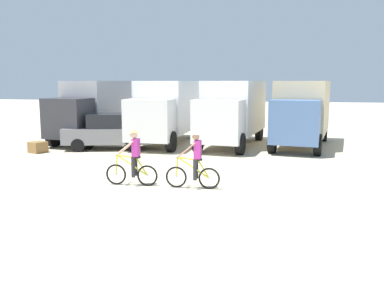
{
  "coord_description": "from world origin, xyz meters",
  "views": [
    {
      "loc": [
        2.45,
        -10.24,
        3.33
      ],
      "look_at": [
        -0.35,
        4.34,
        1.1
      ],
      "focal_mm": 39.15,
      "sensor_mm": 36.0,
      "label": 1
    }
  ],
  "objects_px": {
    "box_truck_grey_hauler": "(100,108)",
    "sedan_parked": "(109,131)",
    "supply_crate": "(38,147)",
    "box_truck_tan_camper": "(302,110)",
    "cyclist_orange_shirt": "(133,160)",
    "box_truck_avon_van": "(167,109)",
    "box_truck_white_box": "(233,110)",
    "cyclist_cowboy_hat": "(194,162)"
  },
  "relations": [
    {
      "from": "box_truck_white_box",
      "to": "box_truck_tan_camper",
      "type": "height_order",
      "value": "same"
    },
    {
      "from": "sedan_parked",
      "to": "box_truck_white_box",
      "type": "bearing_deg",
      "value": 22.74
    },
    {
      "from": "cyclist_cowboy_hat",
      "to": "supply_crate",
      "type": "bearing_deg",
      "value": 148.57
    },
    {
      "from": "box_truck_white_box",
      "to": "box_truck_tan_camper",
      "type": "xyz_separation_m",
      "value": [
        3.53,
        0.38,
        0.0
      ]
    },
    {
      "from": "sedan_parked",
      "to": "supply_crate",
      "type": "distance_m",
      "value": 3.37
    },
    {
      "from": "box_truck_avon_van",
      "to": "cyclist_orange_shirt",
      "type": "bearing_deg",
      "value": -82.49
    },
    {
      "from": "box_truck_avon_van",
      "to": "box_truck_white_box",
      "type": "bearing_deg",
      "value": -0.84
    },
    {
      "from": "box_truck_grey_hauler",
      "to": "box_truck_white_box",
      "type": "relative_size",
      "value": 1.01
    },
    {
      "from": "box_truck_tan_camper",
      "to": "sedan_parked",
      "type": "relative_size",
      "value": 1.56
    },
    {
      "from": "box_truck_avon_van",
      "to": "cyclist_orange_shirt",
      "type": "distance_m",
      "value": 9.43
    },
    {
      "from": "sedan_parked",
      "to": "supply_crate",
      "type": "bearing_deg",
      "value": -150.92
    },
    {
      "from": "box_truck_avon_van",
      "to": "box_truck_tan_camper",
      "type": "bearing_deg",
      "value": 2.66
    },
    {
      "from": "box_truck_tan_camper",
      "to": "cyclist_orange_shirt",
      "type": "distance_m",
      "value": 11.3
    },
    {
      "from": "box_truck_avon_van",
      "to": "supply_crate",
      "type": "bearing_deg",
      "value": -141.76
    },
    {
      "from": "box_truck_avon_van",
      "to": "cyclist_orange_shirt",
      "type": "relative_size",
      "value": 3.77
    },
    {
      "from": "box_truck_avon_van",
      "to": "box_truck_white_box",
      "type": "xyz_separation_m",
      "value": [
        3.54,
        -0.05,
        0.0
      ]
    },
    {
      "from": "box_truck_grey_hauler",
      "to": "supply_crate",
      "type": "relative_size",
      "value": 10.41
    },
    {
      "from": "sedan_parked",
      "to": "cyclist_orange_shirt",
      "type": "distance_m",
      "value": 7.66
    },
    {
      "from": "cyclist_cowboy_hat",
      "to": "supply_crate",
      "type": "height_order",
      "value": "cyclist_cowboy_hat"
    },
    {
      "from": "box_truck_grey_hauler",
      "to": "box_truck_white_box",
      "type": "xyz_separation_m",
      "value": [
        7.42,
        -0.22,
        0.0
      ]
    },
    {
      "from": "box_truck_grey_hauler",
      "to": "box_truck_tan_camper",
      "type": "bearing_deg",
      "value": 0.84
    },
    {
      "from": "box_truck_tan_camper",
      "to": "sedan_parked",
      "type": "xyz_separation_m",
      "value": [
        -9.41,
        -2.85,
        -0.99
      ]
    },
    {
      "from": "box_truck_white_box",
      "to": "supply_crate",
      "type": "xyz_separation_m",
      "value": [
        -8.78,
        -4.08,
        -1.62
      ]
    },
    {
      "from": "box_truck_white_box",
      "to": "cyclist_cowboy_hat",
      "type": "bearing_deg",
      "value": -91.95
    },
    {
      "from": "box_truck_avon_van",
      "to": "cyclist_cowboy_hat",
      "type": "height_order",
      "value": "box_truck_avon_van"
    },
    {
      "from": "box_truck_tan_camper",
      "to": "sedan_parked",
      "type": "height_order",
      "value": "box_truck_tan_camper"
    },
    {
      "from": "sedan_parked",
      "to": "box_truck_grey_hauler",
      "type": "bearing_deg",
      "value": 119.69
    },
    {
      "from": "box_truck_grey_hauler",
      "to": "box_truck_white_box",
      "type": "bearing_deg",
      "value": -1.69
    },
    {
      "from": "box_truck_white_box",
      "to": "box_truck_tan_camper",
      "type": "relative_size",
      "value": 1.0
    },
    {
      "from": "box_truck_grey_hauler",
      "to": "sedan_parked",
      "type": "distance_m",
      "value": 3.25
    },
    {
      "from": "box_truck_tan_camper",
      "to": "cyclist_cowboy_hat",
      "type": "xyz_separation_m",
      "value": [
        -3.84,
        -9.63,
        -1.03
      ]
    },
    {
      "from": "box_truck_white_box",
      "to": "cyclist_orange_shirt",
      "type": "height_order",
      "value": "box_truck_white_box"
    },
    {
      "from": "sedan_parked",
      "to": "supply_crate",
      "type": "xyz_separation_m",
      "value": [
        -2.89,
        -1.61,
        -0.62
      ]
    },
    {
      "from": "box_truck_white_box",
      "to": "cyclist_orange_shirt",
      "type": "relative_size",
      "value": 3.85
    },
    {
      "from": "box_truck_white_box",
      "to": "box_truck_avon_van",
      "type": "bearing_deg",
      "value": 179.16
    },
    {
      "from": "cyclist_orange_shirt",
      "to": "supply_crate",
      "type": "relative_size",
      "value": 2.68
    },
    {
      "from": "box_truck_grey_hauler",
      "to": "box_truck_avon_van",
      "type": "xyz_separation_m",
      "value": [
        3.88,
        -0.17,
        0.0
      ]
    },
    {
      "from": "box_truck_white_box",
      "to": "sedan_parked",
      "type": "bearing_deg",
      "value": -157.26
    },
    {
      "from": "box_truck_avon_van",
      "to": "box_truck_tan_camper",
      "type": "relative_size",
      "value": 0.97
    },
    {
      "from": "box_truck_tan_camper",
      "to": "cyclist_orange_shirt",
      "type": "xyz_separation_m",
      "value": [
        -5.84,
        -9.62,
        -1.03
      ]
    },
    {
      "from": "box_truck_grey_hauler",
      "to": "supply_crate",
      "type": "bearing_deg",
      "value": -107.57
    },
    {
      "from": "box_truck_tan_camper",
      "to": "supply_crate",
      "type": "bearing_deg",
      "value": -160.09
    }
  ]
}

